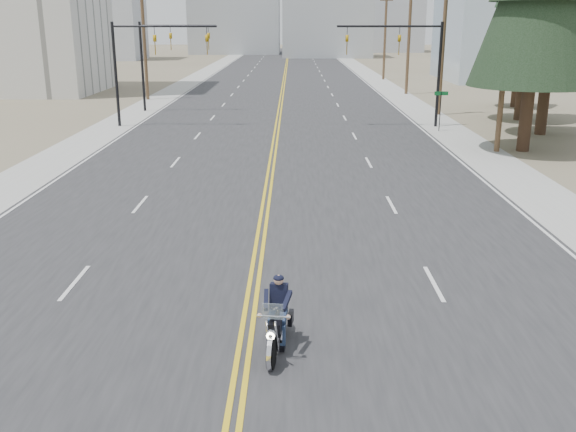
{
  "coord_description": "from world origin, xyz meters",
  "views": [
    {
      "loc": [
        1.07,
        -12.5,
        6.98
      ],
      "look_at": [
        0.94,
        5.24,
        1.6
      ],
      "focal_mm": 40.0,
      "sensor_mm": 36.0,
      "label": 1
    }
  ],
  "objects": [
    {
      "name": "ground_plane",
      "position": [
        0.0,
        0.0,
        0.0
      ],
      "size": [
        400.0,
        400.0,
        0.0
      ],
      "primitive_type": "plane",
      "color": "#776D56",
      "rests_on": "ground"
    },
    {
      "name": "road",
      "position": [
        0.0,
        70.0,
        0.01
      ],
      "size": [
        20.0,
        200.0,
        0.01
      ],
      "primitive_type": "cube",
      "color": "#303033",
      "rests_on": "ground"
    },
    {
      "name": "sidewalk_left",
      "position": [
        -11.5,
        70.0,
        0.01
      ],
      "size": [
        3.0,
        200.0,
        0.01
      ],
      "primitive_type": "cube",
      "color": "#A5A5A0",
      "rests_on": "ground"
    },
    {
      "name": "sidewalk_right",
      "position": [
        11.5,
        70.0,
        0.01
      ],
      "size": [
        3.0,
        200.0,
        0.01
      ],
      "primitive_type": "cube",
      "color": "#A5A5A0",
      "rests_on": "ground"
    },
    {
      "name": "traffic_mast_left",
      "position": [
        -8.98,
        32.0,
        4.94
      ],
      "size": [
        7.1,
        0.26,
        7.0
      ],
      "color": "black",
      "rests_on": "ground"
    },
    {
      "name": "traffic_mast_right",
      "position": [
        8.98,
        32.0,
        4.94
      ],
      "size": [
        7.1,
        0.26,
        7.0
      ],
      "color": "black",
      "rests_on": "ground"
    },
    {
      "name": "traffic_mast_far",
      "position": [
        -9.31,
        40.0,
        4.87
      ],
      "size": [
        6.1,
        0.26,
        7.0
      ],
      "color": "black",
      "rests_on": "ground"
    },
    {
      "name": "street_sign",
      "position": [
        10.8,
        30.0,
        1.8
      ],
      "size": [
        0.9,
        0.06,
        2.62
      ],
      "color": "black",
      "rests_on": "ground"
    },
    {
      "name": "utility_pole_b",
      "position": [
        12.5,
        23.0,
        5.98
      ],
      "size": [
        2.2,
        0.3,
        11.5
      ],
      "color": "brown",
      "rests_on": "ground"
    },
    {
      "name": "utility_pole_c",
      "position": [
        12.5,
        38.0,
        5.73
      ],
      "size": [
        2.2,
        0.3,
        11.0
      ],
      "color": "brown",
      "rests_on": "ground"
    },
    {
      "name": "utility_pole_d",
      "position": [
        12.5,
        53.0,
        5.98
      ],
      "size": [
        2.2,
        0.3,
        11.5
      ],
      "color": "brown",
      "rests_on": "ground"
    },
    {
      "name": "utility_pole_e",
      "position": [
        12.5,
        70.0,
        5.73
      ],
      "size": [
        2.2,
        0.3,
        11.0
      ],
      "color": "brown",
      "rests_on": "ground"
    },
    {
      "name": "utility_pole_left",
      "position": [
        -12.5,
        48.0,
        5.48
      ],
      "size": [
        2.2,
        0.3,
        10.5
      ],
      "color": "brown",
      "rests_on": "ground"
    },
    {
      "name": "haze_bldg_a",
      "position": [
        -35.0,
        115.0,
        11.0
      ],
      "size": [
        14.0,
        12.0,
        22.0
      ],
      "primitive_type": "cube",
      "color": "#B7BCC6",
      "rests_on": "ground"
    },
    {
      "name": "haze_bldg_b",
      "position": [
        8.0,
        125.0,
        7.0
      ],
      "size": [
        18.0,
        14.0,
        14.0
      ],
      "primitive_type": "cube",
      "color": "#ADB2B7",
      "rests_on": "ground"
    },
    {
      "name": "haze_bldg_c",
      "position": [
        40.0,
        110.0,
        9.0
      ],
      "size": [
        16.0,
        12.0,
        18.0
      ],
      "primitive_type": "cube",
      "color": "#B7BCC6",
      "rests_on": "ground"
    },
    {
      "name": "haze_bldg_e",
      "position": [
        25.0,
        150.0,
        6.0
      ],
      "size": [
        14.0,
        14.0,
        12.0
      ],
      "primitive_type": "cube",
      "color": "#B7BCC6",
      "rests_on": "ground"
    },
    {
      "name": "haze_bldg_f",
      "position": [
        -50.0,
        130.0,
        8.0
      ],
      "size": [
        12.0,
        12.0,
        16.0
      ],
      "primitive_type": "cube",
      "color": "#ADB2B7",
      "rests_on": "ground"
    },
    {
      "name": "motorcyclist",
      "position": [
        0.73,
        0.24,
        0.84
      ],
      "size": [
        1.18,
        2.25,
        1.68
      ],
      "primitive_type": null,
      "rotation": [
        0.0,
        0.0,
        3.02
      ],
      "color": "black",
      "rests_on": "ground"
    },
    {
      "name": "conifer_far",
      "position": [
        20.07,
        42.9,
        7.32
      ],
      "size": [
        4.76,
        4.76,
        12.75
      ],
      "rotation": [
        0.0,
        0.0,
        0.16
      ],
      "color": "#382619",
      "rests_on": "ground"
    }
  ]
}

